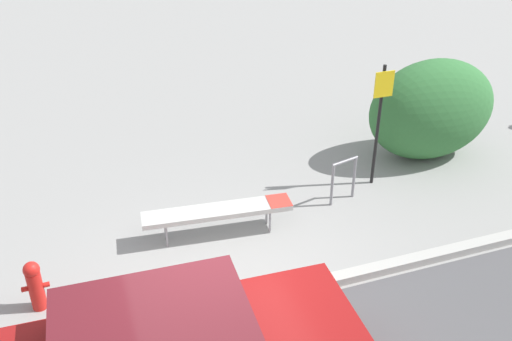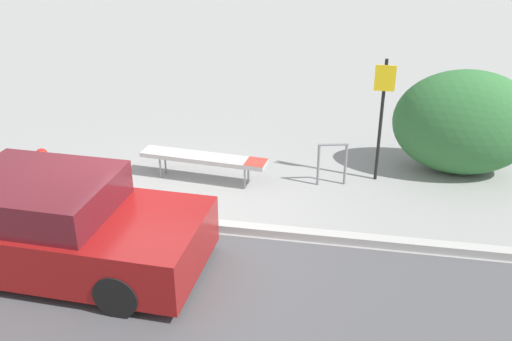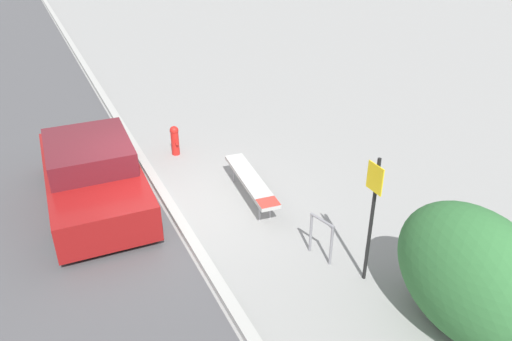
{
  "view_description": "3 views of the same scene",
  "coord_description": "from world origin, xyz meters",
  "px_view_note": "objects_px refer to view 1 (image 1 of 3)",
  "views": [
    {
      "loc": [
        -1.52,
        -5.61,
        5.52
      ],
      "look_at": [
        1.16,
        2.09,
        0.83
      ],
      "focal_mm": 40.0,
      "sensor_mm": 36.0,
      "label": 1
    },
    {
      "loc": [
        3.07,
        -7.6,
        4.75
      ],
      "look_at": [
        1.62,
        0.26,
        0.97
      ],
      "focal_mm": 40.0,
      "sensor_mm": 36.0,
      "label": 2
    },
    {
      "loc": [
        8.68,
        -2.21,
        5.7
      ],
      "look_at": [
        0.82,
        1.59,
        0.93
      ],
      "focal_mm": 35.0,
      "sensor_mm": 36.0,
      "label": 3
    }
  ],
  "objects_px": {
    "bench": "(218,211)",
    "fire_hydrant": "(35,284)",
    "sign_post": "(380,115)",
    "bike_rack": "(344,176)"
  },
  "relations": [
    {
      "from": "bike_rack",
      "to": "sign_post",
      "type": "xyz_separation_m",
      "value": [
        0.81,
        0.37,
        0.88
      ]
    },
    {
      "from": "fire_hydrant",
      "to": "bench",
      "type": "bearing_deg",
      "value": 16.02
    },
    {
      "from": "bike_rack",
      "to": "fire_hydrant",
      "type": "relative_size",
      "value": 1.08
    },
    {
      "from": "bench",
      "to": "fire_hydrant",
      "type": "height_order",
      "value": "fire_hydrant"
    },
    {
      "from": "bench",
      "to": "fire_hydrant",
      "type": "relative_size",
      "value": 3.15
    },
    {
      "from": "fire_hydrant",
      "to": "sign_post",
      "type": "bearing_deg",
      "value": 13.58
    },
    {
      "from": "bench",
      "to": "fire_hydrant",
      "type": "xyz_separation_m",
      "value": [
        -2.78,
        -0.8,
        -0.05
      ]
    },
    {
      "from": "bench",
      "to": "sign_post",
      "type": "distance_m",
      "value": 3.35
    },
    {
      "from": "bike_rack",
      "to": "fire_hydrant",
      "type": "height_order",
      "value": "bike_rack"
    },
    {
      "from": "bench",
      "to": "sign_post",
      "type": "bearing_deg",
      "value": 17.01
    }
  ]
}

